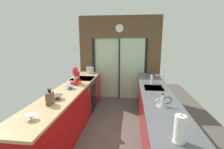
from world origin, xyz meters
The scene contains 15 objects.
ground_plane centered at (0.00, 0.60, -0.01)m, with size 5.04×7.60×0.02m, color #4C4742.
back_wall_unit centered at (0.00, 2.40, 1.52)m, with size 2.64×0.12×2.70m.
left_counter_run centered at (-0.91, 0.13, 0.47)m, with size 0.62×3.80×0.92m.
right_counter_run centered at (0.91, 0.30, 0.46)m, with size 0.62×3.80×0.92m.
sink_faucet centered at (1.06, 0.55, 1.11)m, with size 0.19×0.02×0.29m.
oven_range centered at (-0.91, 1.25, 0.46)m, with size 0.60×0.60×0.92m.
mixing_bowl_near centered at (-0.89, -1.14, 0.96)m, with size 0.15×0.15×0.07m.
mixing_bowl_mid centered at (-0.89, -0.38, 0.96)m, with size 0.21×0.21×0.07m.
mixing_bowl_far centered at (-0.89, 0.25, 0.95)m, with size 0.18×0.18×0.06m.
knife_block centered at (-0.89, -0.63, 1.02)m, with size 0.08×0.14×0.27m.
stand_mixer centered at (-0.89, 0.63, 1.08)m, with size 0.17×0.27×0.42m.
stock_pot centered at (-0.89, 1.98, 1.01)m, with size 0.24×0.24×0.21m.
kettle centered at (0.89, -0.49, 1.01)m, with size 0.26×0.17×0.21m.
soap_bottle centered at (0.89, 0.96, 1.01)m, with size 0.06×0.06×0.23m.
paper_towel_roll centered at (0.89, -1.43, 1.06)m, with size 0.13×0.13×0.32m.
Camera 1 is at (0.39, -2.99, 1.94)m, focal length 26.40 mm.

